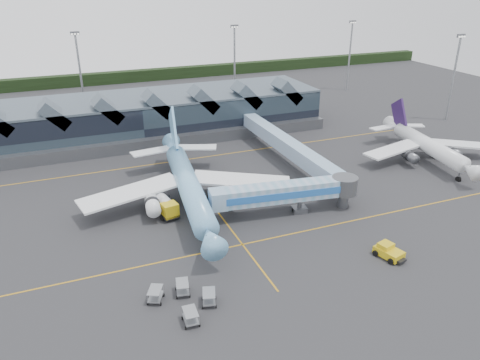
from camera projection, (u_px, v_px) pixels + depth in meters
name	position (u px, v px, depth m)	size (l,w,h in m)	color
ground	(224.00, 220.00, 75.73)	(260.00, 260.00, 0.00)	#2D2D30
taxi_stripes	(205.00, 195.00, 84.20)	(120.00, 60.00, 0.01)	#BE8416
tree_line_far	(119.00, 77.00, 168.06)	(260.00, 4.00, 4.00)	black
terminal	(136.00, 117.00, 112.11)	(90.00, 22.25, 12.52)	black
light_masts	(217.00, 66.00, 130.96)	(132.40, 42.56, 22.45)	gray
main_airliner	(187.00, 182.00, 79.50)	(36.73, 42.52, 13.65)	#65A6CD
regional_jet	(426.00, 144.00, 98.76)	(28.60, 31.49, 10.81)	white
jet_bridge	(294.00, 192.00, 76.53)	(25.19, 6.76, 5.58)	#73A4C0
fuel_truck	(161.00, 201.00, 77.95)	(4.07, 9.80, 3.26)	black
pushback_tug	(389.00, 252.00, 65.64)	(3.58, 4.74, 1.92)	gold
baggage_carts	(184.00, 298.00, 56.13)	(8.24, 8.06, 1.67)	gray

